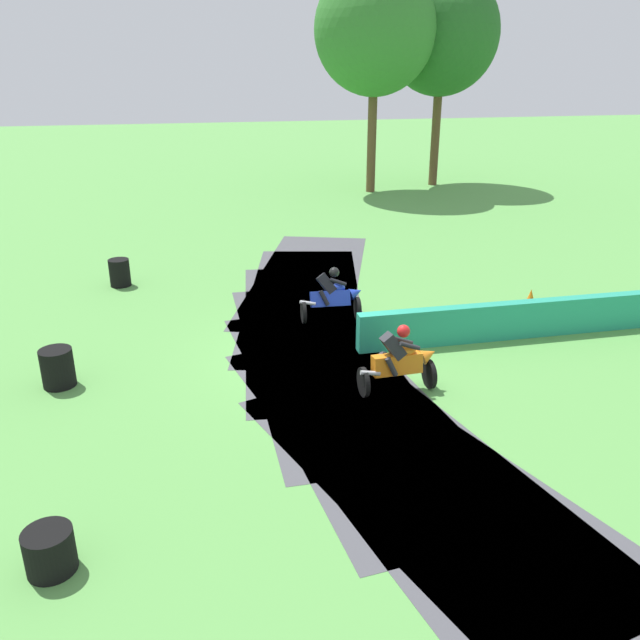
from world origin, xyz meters
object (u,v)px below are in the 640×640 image
Objects in this scene: tire_stack_near at (120,273)px; tire_stack_mid_b at (50,551)px; tire_stack_mid_a at (58,368)px; motorcycle_lead_blue at (333,296)px; motorcycle_chase_orange at (400,360)px; traffic_cone at (531,297)px.

tire_stack_mid_b is at bearing -90.37° from tire_stack_near.
tire_stack_near and tire_stack_mid_a have the same top height.
tire_stack_near is at bearing 82.95° from tire_stack_mid_a.
motorcycle_lead_blue reaches higher than tire_stack_mid_b.
traffic_cone is (5.08, 3.97, -0.44)m from motorcycle_chase_orange.
motorcycle_chase_orange is at bearing -53.25° from tire_stack_near.
motorcycle_chase_orange is 2.60× the size of tire_stack_mid_b.
tire_stack_mid_b is (-5.61, -7.88, -0.33)m from motorcycle_lead_blue.
traffic_cone is (11.82, 2.32, -0.18)m from tire_stack_mid_a.
motorcycle_lead_blue is at bearing 54.55° from tire_stack_mid_b.
tire_stack_near is (-5.96, 7.98, -0.26)m from motorcycle_chase_orange.
motorcycle_chase_orange reaches higher than traffic_cone.
motorcycle_chase_orange is at bearing -142.03° from traffic_cone.
tire_stack_mid_a is at bearing -97.05° from tire_stack_near.
motorcycle_lead_blue is 1.01× the size of motorcycle_chase_orange.
tire_stack_mid_b is (-6.04, -3.80, -0.36)m from motorcycle_chase_orange.
tire_stack_near is 6.38m from tire_stack_mid_a.
tire_stack_mid_a is 12.05m from traffic_cone.
traffic_cone is (5.51, -0.11, -0.41)m from motorcycle_lead_blue.
motorcycle_chase_orange is 2.10× the size of tire_stack_near.
traffic_cone is at bearing 37.97° from motorcycle_chase_orange.
tire_stack_near is 11.75m from traffic_cone.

